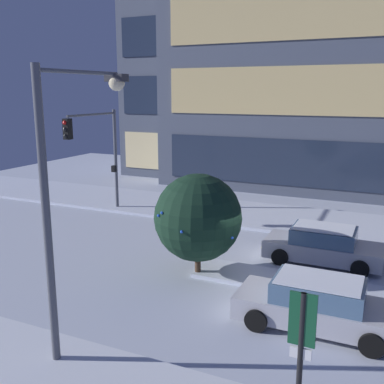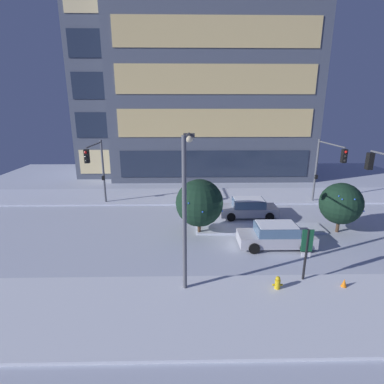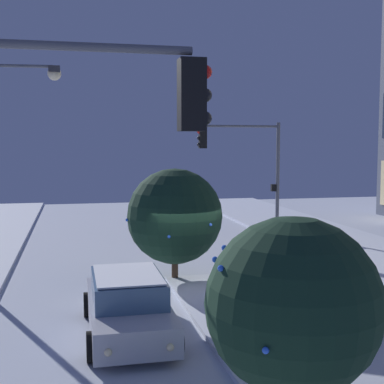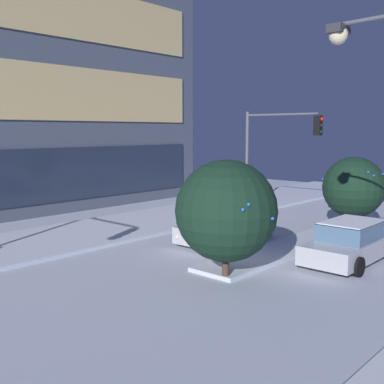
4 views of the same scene
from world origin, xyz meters
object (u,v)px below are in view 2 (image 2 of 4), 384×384
at_px(traffic_light_corner_far_right, 327,163).
at_px(parking_info_sign, 306,249).
at_px(decorated_tree_median, 199,203).
at_px(decorated_tree_left_of_median, 341,204).
at_px(construction_cone, 344,284).
at_px(fire_hydrant, 277,284).
at_px(car_far, 248,208).
at_px(car_near, 276,236).
at_px(traffic_light_corner_far_left, 97,164).
at_px(street_lamp_arched, 186,188).

bearing_deg(traffic_light_corner_far_right, parking_info_sign, -27.86).
xyz_separation_m(decorated_tree_median, decorated_tree_left_of_median, (9.65, 0.08, -0.14)).
bearing_deg(decorated_tree_left_of_median, construction_cone, -114.26).
distance_m(fire_hydrant, construction_cone, 3.22).
distance_m(traffic_light_corner_far_right, decorated_tree_median, 12.00).
height_order(car_far, decorated_tree_left_of_median, decorated_tree_left_of_median).
relative_size(car_near, decorated_tree_median, 1.24).
bearing_deg(traffic_light_corner_far_left, construction_cone, 51.26).
distance_m(parking_info_sign, construction_cone, 2.37).
height_order(traffic_light_corner_far_right, decorated_tree_left_of_median, traffic_light_corner_far_right).
distance_m(car_far, decorated_tree_left_of_median, 6.58).
height_order(parking_info_sign, construction_cone, parking_info_sign).
bearing_deg(car_far, street_lamp_arched, 61.09).
height_order(car_near, decorated_tree_median, decorated_tree_median).
distance_m(car_near, construction_cone, 5.01).
height_order(traffic_light_corner_far_left, parking_info_sign, traffic_light_corner_far_left).
bearing_deg(fire_hydrant, construction_cone, 1.45).
relative_size(parking_info_sign, decorated_tree_left_of_median, 0.80).
relative_size(traffic_light_corner_far_left, traffic_light_corner_far_right, 1.00).
distance_m(car_far, decorated_tree_median, 5.34).
bearing_deg(traffic_light_corner_far_left, car_near, 60.47).
bearing_deg(street_lamp_arched, construction_cone, -92.09).
distance_m(street_lamp_arched, construction_cone, 8.81).
height_order(car_near, street_lamp_arched, street_lamp_arched).
xyz_separation_m(car_near, decorated_tree_left_of_median, (4.99, 2.13, 1.37)).
xyz_separation_m(traffic_light_corner_far_right, decorated_tree_median, (-10.74, -5.06, -1.76)).
height_order(street_lamp_arched, construction_cone, street_lamp_arched).
height_order(fire_hydrant, decorated_tree_left_of_median, decorated_tree_left_of_median).
distance_m(traffic_light_corner_far_left, traffic_light_corner_far_right, 18.93).
bearing_deg(fire_hydrant, car_far, 86.45).
bearing_deg(street_lamp_arched, decorated_tree_left_of_median, -56.17).
bearing_deg(traffic_light_corner_far_left, decorated_tree_left_of_median, 73.89).
distance_m(street_lamp_arched, fire_hydrant, 6.24).
xyz_separation_m(traffic_light_corner_far_left, construction_cone, (14.81, -11.88, -3.66)).
bearing_deg(fire_hydrant, street_lamp_arched, 166.52).
relative_size(decorated_tree_left_of_median, construction_cone, 6.36).
xyz_separation_m(traffic_light_corner_far_right, decorated_tree_left_of_median, (-1.09, -4.98, -1.90)).
xyz_separation_m(car_far, construction_cone, (2.61, -9.83, -0.44)).
xyz_separation_m(parking_info_sign, construction_cone, (1.70, -0.68, -1.50)).
xyz_separation_m(car_near, fire_hydrant, (-1.27, -4.68, -0.34)).
distance_m(parking_info_sign, decorated_tree_left_of_median, 7.68).
xyz_separation_m(car_near, decorated_tree_median, (-4.66, 2.05, 1.51)).
distance_m(traffic_light_corner_far_right, street_lamp_arched, 15.87).
bearing_deg(traffic_light_corner_far_left, street_lamp_arched, 33.73).
bearing_deg(parking_info_sign, car_far, 6.93).
bearing_deg(traffic_light_corner_far_left, car_far, 80.48).
bearing_deg(decorated_tree_left_of_median, decorated_tree_median, -179.51).
height_order(fire_hydrant, construction_cone, fire_hydrant).
distance_m(fire_hydrant, parking_info_sign, 2.21).
bearing_deg(fire_hydrant, car_near, 74.82).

